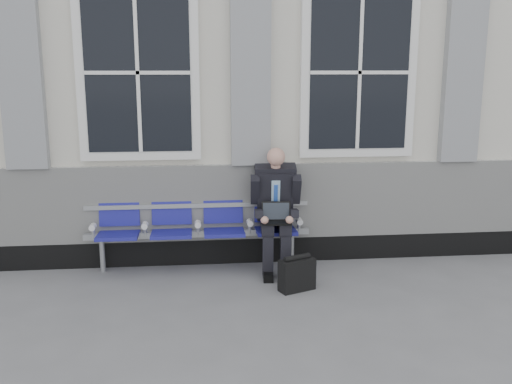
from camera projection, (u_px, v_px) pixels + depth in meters
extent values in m
plane|color=slate|center=(356.00, 308.00, 5.59)|extent=(70.00, 70.00, 0.00)
cube|color=beige|center=(298.00, 81.00, 8.54)|extent=(14.00, 4.00, 4.20)
cube|color=black|center=(324.00, 247.00, 6.98)|extent=(14.00, 0.10, 0.30)
cube|color=silver|center=(325.00, 200.00, 6.84)|extent=(14.00, 0.08, 0.90)
cube|color=gray|center=(20.00, 59.00, 6.13)|extent=(0.45, 0.14, 2.40)
cube|color=gray|center=(251.00, 59.00, 6.38)|extent=(0.45, 0.14, 2.40)
cube|color=gray|center=(464.00, 59.00, 6.63)|extent=(0.45, 0.14, 2.40)
cube|color=white|center=(138.00, 73.00, 6.31)|extent=(1.35, 0.10, 1.95)
cube|color=black|center=(138.00, 73.00, 6.26)|extent=(1.15, 0.02, 1.75)
cube|color=white|center=(358.00, 72.00, 6.56)|extent=(1.35, 0.10, 1.95)
cube|color=black|center=(360.00, 72.00, 6.51)|extent=(1.15, 0.02, 1.75)
cube|color=#9EA0A3|center=(198.00, 234.00, 6.61)|extent=(2.60, 0.07, 0.07)
cube|color=#9EA0A3|center=(197.00, 205.00, 6.66)|extent=(2.60, 0.05, 0.05)
cylinder|color=#9EA0A3|center=(102.00, 255.00, 6.55)|extent=(0.06, 0.06, 0.39)
cylinder|color=#9EA0A3|center=(291.00, 249.00, 6.76)|extent=(0.06, 0.06, 0.39)
cube|color=navy|center=(118.00, 235.00, 6.43)|extent=(0.46, 0.42, 0.07)
cube|color=navy|center=(119.00, 209.00, 6.58)|extent=(0.46, 0.10, 0.40)
cube|color=navy|center=(172.00, 234.00, 6.49)|extent=(0.46, 0.42, 0.07)
cube|color=navy|center=(172.00, 207.00, 6.64)|extent=(0.46, 0.10, 0.40)
cube|color=navy|center=(224.00, 232.00, 6.55)|extent=(0.46, 0.42, 0.07)
cube|color=navy|center=(223.00, 206.00, 6.70)|extent=(0.46, 0.10, 0.40)
cube|color=navy|center=(276.00, 231.00, 6.61)|extent=(0.46, 0.42, 0.07)
cube|color=navy|center=(274.00, 205.00, 6.76)|extent=(0.46, 0.10, 0.40)
cylinder|color=white|center=(93.00, 227.00, 6.41)|extent=(0.07, 0.12, 0.07)
cylinder|color=white|center=(145.00, 225.00, 6.47)|extent=(0.07, 0.12, 0.07)
cylinder|color=white|center=(198.00, 224.00, 6.53)|extent=(0.07, 0.12, 0.07)
cylinder|color=white|center=(250.00, 223.00, 6.59)|extent=(0.07, 0.12, 0.07)
cylinder|color=white|center=(299.00, 221.00, 6.65)|extent=(0.07, 0.12, 0.07)
cube|color=black|center=(268.00, 275.00, 6.33)|extent=(0.13, 0.26, 0.09)
cube|color=black|center=(286.00, 275.00, 6.34)|extent=(0.13, 0.26, 0.09)
cube|color=black|center=(268.00, 257.00, 6.35)|extent=(0.13, 0.14, 0.47)
cube|color=black|center=(286.00, 256.00, 6.35)|extent=(0.13, 0.14, 0.47)
cube|color=black|center=(267.00, 226.00, 6.50)|extent=(0.17, 0.45, 0.14)
cube|color=black|center=(284.00, 226.00, 6.50)|extent=(0.17, 0.45, 0.14)
cube|color=black|center=(275.00, 194.00, 6.62)|extent=(0.44, 0.37, 0.62)
cube|color=#A7C7DC|center=(276.00, 195.00, 6.50)|extent=(0.11, 0.10, 0.35)
cube|color=blue|center=(276.00, 197.00, 6.50)|extent=(0.05, 0.08, 0.29)
cube|color=black|center=(275.00, 170.00, 6.53)|extent=(0.49, 0.27, 0.14)
cylinder|color=#DB9E89|center=(276.00, 165.00, 6.47)|extent=(0.11, 0.11, 0.10)
sphere|color=#DB9E89|center=(276.00, 157.00, 6.39)|extent=(0.21, 0.21, 0.21)
cube|color=black|center=(255.00, 190.00, 6.50)|extent=(0.12, 0.29, 0.37)
cube|color=black|center=(296.00, 189.00, 6.51)|extent=(0.12, 0.29, 0.37)
cube|color=black|center=(259.00, 213.00, 6.38)|extent=(0.11, 0.31, 0.14)
cube|color=black|center=(294.00, 213.00, 6.39)|extent=(0.11, 0.31, 0.14)
sphere|color=#DB9E89|center=(265.00, 220.00, 6.26)|extent=(0.09, 0.09, 0.09)
sphere|color=#DB9E89|center=(290.00, 220.00, 6.26)|extent=(0.09, 0.09, 0.09)
cube|color=black|center=(277.00, 222.00, 6.35)|extent=(0.34, 0.25, 0.02)
cube|color=black|center=(276.00, 211.00, 6.44)|extent=(0.33, 0.11, 0.21)
cube|color=black|center=(276.00, 211.00, 6.43)|extent=(0.30, 0.09, 0.18)
cube|color=black|center=(297.00, 275.00, 6.00)|extent=(0.41, 0.29, 0.34)
cylinder|color=black|center=(297.00, 258.00, 5.96)|extent=(0.30, 0.17, 0.06)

